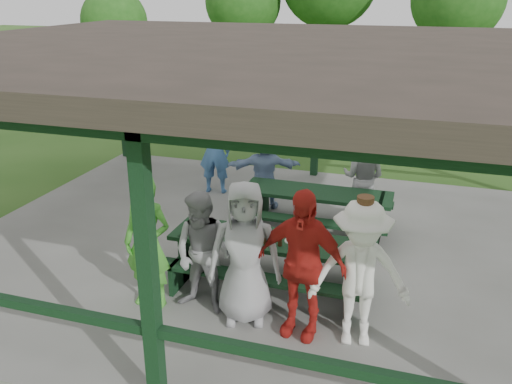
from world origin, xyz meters
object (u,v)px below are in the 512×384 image
(spectator_lblue, at_px, (264,169))
(contestant_grey_mid, at_px, (245,253))
(contestant_green, at_px, (148,243))
(picnic_table_far, at_px, (316,206))
(contestant_red, at_px, (301,264))
(pickup_truck, at_px, (448,112))
(contestant_grey_left, at_px, (203,253))
(spectator_grey, at_px, (363,178))
(farm_trailer, at_px, (297,109))
(spectator_blue, at_px, (214,151))
(picnic_table_near, at_px, (269,256))
(contestant_white_fedora, at_px, (360,274))

(spectator_lblue, bearing_deg, contestant_grey_mid, 83.52)
(contestant_green, xyz_separation_m, spectator_lblue, (0.45, 3.73, -0.14))
(picnic_table_far, distance_m, contestant_red, 3.00)
(spectator_lblue, bearing_deg, pickup_truck, -136.76)
(picnic_table_far, bearing_deg, contestant_grey_left, -107.52)
(contestant_grey_left, relative_size, spectator_grey, 1.02)
(spectator_grey, relative_size, farm_trailer, 0.43)
(contestant_red, height_order, spectator_blue, contestant_red)
(picnic_table_near, relative_size, contestant_grey_left, 1.69)
(picnic_table_near, distance_m, farm_trailer, 9.35)
(contestant_white_fedora, distance_m, spectator_blue, 5.47)
(contestant_green, bearing_deg, contestant_grey_mid, 2.65)
(contestant_red, distance_m, spectator_lblue, 4.08)
(picnic_table_near, bearing_deg, spectator_blue, 122.90)
(pickup_truck, bearing_deg, spectator_lblue, 145.14)
(contestant_red, height_order, farm_trailer, contestant_red)
(contestant_grey_mid, xyz_separation_m, contestant_red, (0.73, -0.08, 0.01))
(contestant_grey_left, xyz_separation_m, spectator_blue, (-1.50, 4.13, 0.07))
(contestant_red, bearing_deg, picnic_table_far, 105.95)
(picnic_table_far, bearing_deg, pickup_truck, 73.52)
(picnic_table_far, xyz_separation_m, contestant_red, (0.41, -2.93, 0.47))
(contestant_grey_mid, height_order, spectator_lblue, contestant_grey_mid)
(picnic_table_far, bearing_deg, spectator_blue, 151.33)
(contestant_red, relative_size, spectator_grey, 1.18)
(picnic_table_near, distance_m, spectator_grey, 2.96)
(picnic_table_far, height_order, contestant_grey_left, contestant_grey_left)
(picnic_table_far, height_order, contestant_green, contestant_green)
(picnic_table_near, xyz_separation_m, pickup_truck, (2.47, 9.48, 0.23))
(spectator_grey, bearing_deg, picnic_table_far, 60.82)
(picnic_table_near, xyz_separation_m, spectator_blue, (-2.14, 3.31, 0.41))
(contestant_green, xyz_separation_m, contestant_white_fedora, (2.73, -0.00, 0.01))
(pickup_truck, xyz_separation_m, farm_trailer, (-4.30, -0.31, -0.16))
(contestant_red, bearing_deg, contestant_grey_left, -176.72)
(contestant_grey_left, relative_size, pickup_truck, 0.28)
(spectator_grey, height_order, farm_trailer, spectator_grey)
(contestant_grey_left, xyz_separation_m, contestant_white_fedora, (1.99, -0.09, 0.09))
(picnic_table_near, distance_m, spectator_blue, 3.96)
(picnic_table_near, height_order, picnic_table_far, same)
(picnic_table_far, distance_m, contestant_grey_mid, 2.91)
(contestant_green, bearing_deg, pickup_truck, 69.85)
(contestant_grey_mid, relative_size, contestant_white_fedora, 1.00)
(contestant_red, distance_m, spectator_grey, 3.74)
(contestant_white_fedora, relative_size, spectator_grey, 1.17)
(spectator_grey, height_order, pickup_truck, spectator_grey)
(spectator_blue, distance_m, farm_trailer, 5.88)
(contestant_grey_left, relative_size, farm_trailer, 0.43)
(contestant_grey_mid, distance_m, spectator_lblue, 3.77)
(picnic_table_far, relative_size, spectator_blue, 1.42)
(contestant_white_fedora, xyz_separation_m, spectator_blue, (-3.49, 4.22, -0.02))
(picnic_table_near, bearing_deg, spectator_lblue, 108.36)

